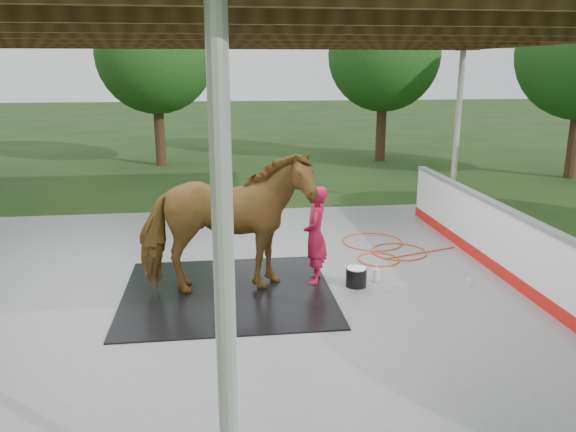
{
  "coord_description": "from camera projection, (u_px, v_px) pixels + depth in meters",
  "views": [
    {
      "loc": [
        -0.02,
        -8.18,
        3.41
      ],
      "look_at": [
        1.05,
        0.24,
        1.14
      ],
      "focal_mm": 35.0,
      "sensor_mm": 36.0,
      "label": 1
    }
  ],
  "objects": [
    {
      "name": "ground",
      "position": [
        223.0,
        293.0,
        8.72
      ],
      "size": [
        100.0,
        100.0,
        0.0
      ],
      "primitive_type": "plane",
      "color": "#1E3814"
    },
    {
      "name": "concrete_slab",
      "position": [
        223.0,
        291.0,
        8.71
      ],
      "size": [
        12.0,
        10.0,
        0.05
      ],
      "primitive_type": "cube",
      "color": "slate",
      "rests_on": "ground"
    },
    {
      "name": "pavilion_structure",
      "position": [
        214.0,
        24.0,
        7.69
      ],
      "size": [
        12.6,
        10.6,
        4.05
      ],
      "color": "beige",
      "rests_on": "ground"
    },
    {
      "name": "dasher_board",
      "position": [
        506.0,
        245.0,
        9.13
      ],
      "size": [
        0.16,
        8.0,
        1.15
      ],
      "color": "red",
      "rests_on": "concrete_slab"
    },
    {
      "name": "tree_belt",
      "position": [
        234.0,
        41.0,
        8.64
      ],
      "size": [
        28.0,
        28.0,
        5.8
      ],
      "color": "#382314",
      "rests_on": "ground"
    },
    {
      "name": "rubber_mat",
      "position": [
        228.0,
        292.0,
        8.58
      ],
      "size": [
        3.15,
        2.95,
        0.02
      ],
      "primitive_type": "cube",
      "color": "black",
      "rests_on": "concrete_slab"
    },
    {
      "name": "horse",
      "position": [
        226.0,
        224.0,
        8.29
      ],
      "size": [
        2.62,
        1.33,
        2.16
      ],
      "primitive_type": "imported",
      "rotation": [
        0.0,
        0.0,
        1.64
      ],
      "color": "brown",
      "rests_on": "rubber_mat"
    },
    {
      "name": "handler",
      "position": [
        315.0,
        235.0,
        8.83
      ],
      "size": [
        0.49,
        0.64,
        1.56
      ],
      "primitive_type": "imported",
      "rotation": [
        0.0,
        0.0,
        -1.8
      ],
      "color": "#AA1233",
      "rests_on": "concrete_slab"
    },
    {
      "name": "wash_bucket",
      "position": [
        356.0,
        277.0,
        8.82
      ],
      "size": [
        0.33,
        0.33,
        0.3
      ],
      "color": "black",
      "rests_on": "concrete_slab"
    },
    {
      "name": "soap_bottle_a",
      "position": [
        376.0,
        273.0,
        8.99
      ],
      "size": [
        0.13,
        0.13,
        0.3
      ],
      "primitive_type": "imported",
      "rotation": [
        0.0,
        0.0,
        0.17
      ],
      "color": "silver",
      "rests_on": "concrete_slab"
    },
    {
      "name": "soap_bottle_b",
      "position": [
        469.0,
        281.0,
        8.83
      ],
      "size": [
        0.1,
        0.1,
        0.17
      ],
      "primitive_type": "imported",
      "rotation": [
        0.0,
        0.0,
        -0.46
      ],
      "color": "#338CD8",
      "rests_on": "concrete_slab"
    },
    {
      "name": "hose_coil",
      "position": [
        383.0,
        248.0,
        10.65
      ],
      "size": [
        2.05,
        2.0,
        0.02
      ],
      "color": "#B43C0C",
      "rests_on": "concrete_slab"
    }
  ]
}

